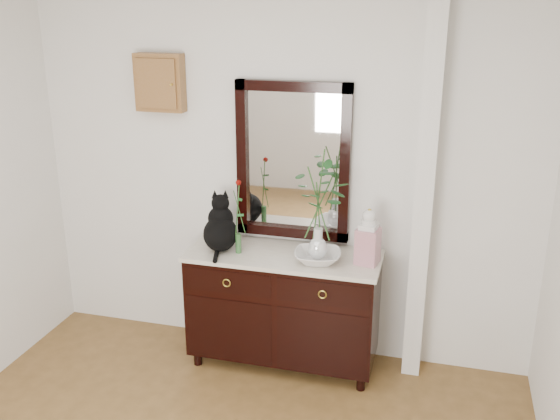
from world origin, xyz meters
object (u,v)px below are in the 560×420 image
(sideboard, at_px, (284,303))
(ginger_jar, at_px, (368,236))
(cat, at_px, (220,223))
(lotus_bowl, at_px, (318,257))

(sideboard, bearing_deg, ginger_jar, -0.70)
(ginger_jar, bearing_deg, cat, -178.63)
(sideboard, distance_m, ginger_jar, 0.80)
(lotus_bowl, relative_size, ginger_jar, 0.81)
(ginger_jar, bearing_deg, lotus_bowl, -167.88)
(cat, xyz_separation_m, ginger_jar, (1.02, 0.02, -0.00))
(lotus_bowl, bearing_deg, sideboard, 163.26)
(lotus_bowl, bearing_deg, ginger_jar, 12.12)
(cat, distance_m, lotus_bowl, 0.72)
(sideboard, distance_m, cat, 0.72)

